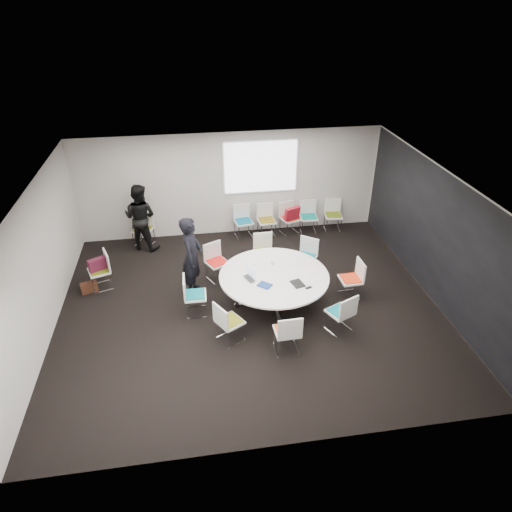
{
  "coord_description": "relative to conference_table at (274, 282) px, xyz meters",
  "views": [
    {
      "loc": [
        -1.08,
        -7.82,
        5.97
      ],
      "look_at": [
        0.2,
        0.4,
        1.0
      ],
      "focal_mm": 32.0,
      "sensor_mm": 36.0,
      "label": 1
    }
  ],
  "objects": [
    {
      "name": "papers_front",
      "position": [
        0.77,
        0.01,
        0.18
      ],
      "size": [
        0.3,
        0.21,
        0.0
      ],
      "primitive_type": "cube",
      "rotation": [
        0.0,
        0.0,
        0.01
      ],
      "color": "white",
      "rests_on": "conference_table"
    },
    {
      "name": "chair_back_d",
      "position": [
        1.58,
        3.15,
        -0.27
      ],
      "size": [
        0.49,
        0.48,
        0.88
      ],
      "rotation": [
        0.0,
        0.0,
        3.06
      ],
      "color": "silver",
      "rests_on": "ground"
    },
    {
      "name": "laptop_lid",
      "position": [
        -0.5,
        0.04,
        0.31
      ],
      "size": [
        0.16,
        0.27,
        0.22
      ],
      "primitive_type": "cube",
      "rotation": [
        0.0,
        0.0,
        2.09
      ],
      "color": "silver",
      "rests_on": "conference_table"
    },
    {
      "name": "person_main",
      "position": [
        -1.67,
        0.69,
        0.38
      ],
      "size": [
        0.59,
        0.76,
        1.85
      ],
      "primitive_type": "imported",
      "rotation": [
        0.0,
        0.0,
        1.32
      ],
      "color": "black",
      "rests_on": "ground"
    },
    {
      "name": "chair_ring_e",
      "position": [
        -1.68,
        -0.07,
        -0.27
      ],
      "size": [
        0.46,
        0.47,
        0.88
      ],
      "rotation": [
        0.0,
        0.0,
        4.69
      ],
      "color": "silver",
      "rests_on": "ground"
    },
    {
      "name": "chair_ring_h",
      "position": [
        1.13,
        -1.08,
        -0.27
      ],
      "size": [
        0.61,
        0.6,
        0.88
      ],
      "rotation": [
        0.0,
        0.0,
        6.72
      ],
      "color": "silver",
      "rests_on": "ground"
    },
    {
      "name": "chair_person_back",
      "position": [
        -2.9,
        3.1,
        -0.27
      ],
      "size": [
        0.6,
        0.6,
        0.88
      ],
      "rotation": [
        0.0,
        0.0,
        2.72
      ],
      "color": "silver",
      "rests_on": "ground"
    },
    {
      "name": "chair_ring_b",
      "position": [
        0.96,
        1.07,
        -0.27
      ],
      "size": [
        0.64,
        0.64,
        0.88
      ],
      "rotation": [
        0.0,
        0.0,
        2.48
      ],
      "color": "silver",
      "rests_on": "ground"
    },
    {
      "name": "chair_ring_c",
      "position": [
        0.04,
        1.44,
        -0.27
      ],
      "size": [
        0.47,
        0.46,
        0.88
      ],
      "rotation": [
        0.0,
        0.0,
        3.17
      ],
      "color": "silver",
      "rests_on": "ground"
    },
    {
      "name": "chair_ring_g",
      "position": [
        -0.03,
        -1.49,
        -0.27
      ],
      "size": [
        0.47,
        0.46,
        0.88
      ],
      "rotation": [
        0.0,
        0.0,
        6.31
      ],
      "color": "silver",
      "rests_on": "ground"
    },
    {
      "name": "red_jacket",
      "position": [
        1.05,
        2.92,
        0.15
      ],
      "size": [
        0.47,
        0.32,
        0.36
      ],
      "primitive_type": "cube",
      "rotation": [
        0.17,
        0.0,
        0.39
      ],
      "color": "maroon",
      "rests_on": "chair_back_c"
    },
    {
      "name": "chair_ring_f",
      "position": [
        -1.06,
        -1.03,
        -0.27
      ],
      "size": [
        0.62,
        0.62,
        0.88
      ],
      "rotation": [
        0.0,
        0.0,
        5.24
      ],
      "color": "silver",
      "rests_on": "ground"
    },
    {
      "name": "chair_back_c",
      "position": [
        1.05,
        3.15,
        -0.27
      ],
      "size": [
        0.58,
        0.57,
        0.88
      ],
      "rotation": [
        0.0,
        0.0,
        3.47
      ],
      "color": "silver",
      "rests_on": "ground"
    },
    {
      "name": "chair_back_e",
      "position": [
        2.28,
        3.15,
        -0.27
      ],
      "size": [
        0.51,
        0.5,
        0.88
      ],
      "rotation": [
        0.0,
        0.0,
        3.02
      ],
      "color": "silver",
      "rests_on": "ground"
    },
    {
      "name": "papers_right",
      "position": [
        0.56,
        0.34,
        0.18
      ],
      "size": [
        0.36,
        0.36,
        0.0
      ],
      "primitive_type": "cube",
      "rotation": [
        0.0,
        0.0,
        0.79
      ],
      "color": "silver",
      "rests_on": "conference_table"
    },
    {
      "name": "brown_bag",
      "position": [
        -4.01,
        1.06,
        -0.43
      ],
      "size": [
        0.39,
        0.27,
        0.24
      ],
      "primitive_type": "cube",
      "rotation": [
        0.0,
        0.0,
        0.32
      ],
      "color": "#412114",
      "rests_on": "ground"
    },
    {
      "name": "phone",
      "position": [
        0.6,
        -0.57,
        0.18
      ],
      "size": [
        0.16,
        0.12,
        0.01
      ],
      "primitive_type": "cube",
      "rotation": [
        0.0,
        0.0,
        0.39
      ],
      "color": "black",
      "rests_on": "conference_table"
    },
    {
      "name": "chair_back_b",
      "position": [
        0.39,
        3.11,
        -0.27
      ],
      "size": [
        0.5,
        0.49,
        0.88
      ],
      "rotation": [
        0.0,
        0.0,
        3.24
      ],
      "color": "silver",
      "rests_on": "ground"
    },
    {
      "name": "chair_back_a",
      "position": [
        -0.23,
        3.15,
        -0.27
      ],
      "size": [
        0.53,
        0.52,
        0.88
      ],
      "rotation": [
        0.0,
        0.0,
        3.3
      ],
      "color": "silver",
      "rests_on": "ground"
    },
    {
      "name": "chair_spare_left",
      "position": [
        -3.75,
        1.21,
        -0.27
      ],
      "size": [
        0.58,
        0.58,
        0.88
      ],
      "rotation": [
        0.0,
        0.0,
        1.91
      ],
      "color": "silver",
      "rests_on": "ground"
    },
    {
      "name": "person_back",
      "position": [
        -2.9,
        2.94,
        0.33
      ],
      "size": [
        1.05,
        0.95,
        1.76
      ],
      "primitive_type": "imported",
      "rotation": [
        0.0,
        0.0,
        2.73
      ],
      "color": "black",
      "rests_on": "ground"
    },
    {
      "name": "laptop",
      "position": [
        -0.49,
        -0.06,
        0.19
      ],
      "size": [
        0.3,
        0.36,
        0.02
      ],
      "primitive_type": "imported",
      "rotation": [
        0.0,
        0.0,
        1.95
      ],
      "color": "#333338",
      "rests_on": "conference_table"
    },
    {
      "name": "tablet_folio",
      "position": [
        -0.26,
        -0.36,
        0.19
      ],
      "size": [
        0.33,
        0.32,
        0.03
      ],
      "primitive_type": "cube",
      "rotation": [
        0.0,
        0.0,
        -0.73
      ],
      "color": "navy",
      "rests_on": "conference_table"
    },
    {
      "name": "cup",
      "position": [
        0.04,
        0.42,
        0.23
      ],
      "size": [
        0.08,
        0.08,
        0.09
      ],
      "primitive_type": "cylinder",
      "color": "white",
      "rests_on": "conference_table"
    },
    {
      "name": "chair_ring_d",
      "position": [
        -1.12,
        1.16,
        -0.27
      ],
      "size": [
        0.61,
        0.61,
        0.88
      ],
      "rotation": [
        0.0,
        0.0,
        3.61
      ],
      "color": "silver",
      "rests_on": "ground"
    },
    {
      "name": "conference_table",
      "position": [
        0.0,
        0.0,
        0.0
      ],
      "size": [
        2.31,
        2.31,
        0.73
      ],
      "color": "silver",
      "rests_on": "ground"
    },
    {
      "name": "chair_ring_a",
      "position": [
        1.71,
        0.0,
        -0.27
      ],
      "size": [
        0.47,
        0.48,
        0.88
      ],
      "rotation": [
        0.0,
        0.0,
        1.61
      ],
      "color": "silver",
      "rests_on": "ground"
    },
    {
      "name": "projection_screen",
      "position": [
        0.28,
        3.44,
        1.3
      ],
      "size": [
        1.9,
        0.03,
        1.35
      ],
      "primitive_type": "cube",
      "color": "white",
      "rests_on": "room_shell"
    },
    {
      "name": "notebook_black",
      "position": [
        0.41,
        -0.4,
        0.19
      ],
      "size": [
        0.29,
        0.35,
        0.02
      ],
      "primitive_type": "cube",
      "rotation": [
        0.0,
        0.0,
        0.27
      ],
      "color": "black",
      "rests_on": "conference_table"
    },
    {
      "name": "maroon_bag",
      "position": [
        -3.76,
        1.2,
        0.07
      ],
      "size": [
        0.42,
        0.32,
        0.28
      ],
      "primitive_type": "cube",
      "rotation": [
        0.0,
        0.0,
        0.52
      ],
      "color": "#53162B",
      "rests_on": "chair_spare_left"
    },
    {
      "name": "room_shell",
      "position": [
        -0.43,
        -0.02,
        0.85
      ],
      "size": [
        8.08,
        7.08,
        2.88
      ],
      "color": "black",
      "rests_on": "ground"
    }
  ]
}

